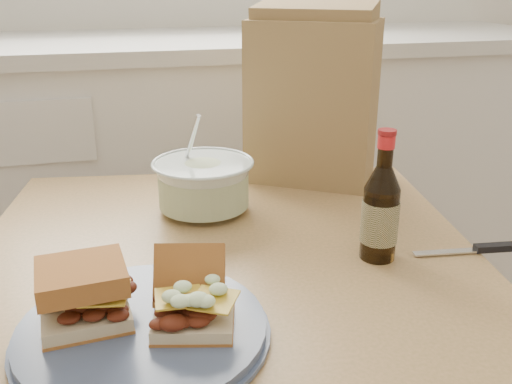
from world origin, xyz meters
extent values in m
cube|color=white|center=(0.00, 1.70, 0.45)|extent=(2.40, 0.60, 0.90)
cube|color=silver|center=(0.00, 1.70, 0.92)|extent=(2.50, 0.64, 0.04)
cube|color=tan|center=(-0.01, 0.75, 0.67)|extent=(0.94, 0.94, 0.04)
cube|color=tan|center=(-0.32, 1.17, 0.33)|extent=(0.06, 0.06, 0.65)
cube|color=tan|center=(0.40, 1.06, 0.33)|extent=(0.06, 0.06, 0.65)
cylinder|color=#475573|center=(-0.16, 0.56, 0.70)|extent=(0.31, 0.31, 0.02)
cube|color=beige|center=(-0.22, 0.58, 0.72)|extent=(0.12, 0.11, 0.02)
cube|color=gold|center=(-0.22, 0.58, 0.75)|extent=(0.07, 0.07, 0.00)
cube|color=#B0622E|center=(-0.22, 0.58, 0.78)|extent=(0.12, 0.11, 0.03)
cube|color=beige|center=(-0.09, 0.54, 0.72)|extent=(0.12, 0.11, 0.02)
cube|color=gold|center=(-0.09, 0.54, 0.75)|extent=(0.07, 0.07, 0.00)
cube|color=#B0622E|center=(-0.09, 0.59, 0.75)|extent=(0.10, 0.08, 0.08)
cone|color=silver|center=(-0.02, 0.94, 0.74)|extent=(0.19, 0.19, 0.10)
cylinder|color=beige|center=(-0.02, 0.94, 0.74)|extent=(0.17, 0.17, 0.06)
torus|color=silver|center=(-0.02, 0.94, 0.79)|extent=(0.19, 0.19, 0.01)
cylinder|color=silver|center=(-0.04, 0.97, 0.82)|extent=(0.04, 0.08, 0.13)
cylinder|color=black|center=(0.22, 0.69, 0.75)|extent=(0.06, 0.06, 0.12)
cone|color=black|center=(0.22, 0.69, 0.83)|extent=(0.06, 0.06, 0.04)
cylinder|color=black|center=(0.22, 0.69, 0.87)|extent=(0.02, 0.02, 0.05)
cylinder|color=red|center=(0.22, 0.69, 0.88)|extent=(0.03, 0.03, 0.02)
cylinder|color=maroon|center=(0.22, 0.69, 0.90)|extent=(0.03, 0.03, 0.01)
cylinder|color=#333A1D|center=(0.22, 0.69, 0.76)|extent=(0.06, 0.06, 0.07)
cube|color=silver|center=(0.34, 0.67, 0.70)|extent=(0.12, 0.03, 0.00)
cube|color=black|center=(0.42, 0.66, 0.70)|extent=(0.07, 0.02, 0.01)
cube|color=#AB8553|center=(0.24, 1.08, 0.86)|extent=(0.31, 0.28, 0.34)
camera|label=1|loc=(-0.16, -0.06, 1.12)|focal=40.00mm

